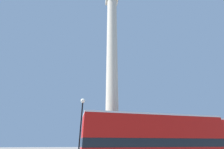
{
  "coord_description": "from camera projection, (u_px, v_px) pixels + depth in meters",
  "views": [
    {
      "loc": [
        -2.91,
        -17.89,
        2.47
      ],
      "look_at": [
        0.0,
        0.0,
        10.8
      ],
      "focal_mm": 24.0,
      "sensor_mm": 36.0,
      "label": 1
    }
  ],
  "objects": [
    {
      "name": "monument_column",
      "position": [
        112.0,
        101.0,
        18.45
      ],
      "size": [
        6.0,
        6.0,
        26.7
      ],
      "color": "#BCB29E",
      "rests_on": "ground_plane"
    },
    {
      "name": "bus_b",
      "position": [
        155.0,
        144.0,
        10.93
      ],
      "size": [
        10.71,
        3.27,
        4.43
      ],
      "rotation": [
        0.0,
        0.0,
        0.07
      ],
      "color": "#B7140F",
      "rests_on": "ground_plane"
    },
    {
      "name": "equestrian_statue",
      "position": [
        198.0,
        149.0,
        21.0
      ],
      "size": [
        4.09,
        3.22,
        6.07
      ],
      "rotation": [
        0.0,
        0.0,
        -0.17
      ],
      "color": "#BCB29E",
      "rests_on": "ground_plane"
    },
    {
      "name": "street_lamp",
      "position": [
        81.0,
        125.0,
        14.83
      ],
      "size": [
        0.48,
        0.48,
        6.8
      ],
      "color": "black",
      "rests_on": "ground_plane"
    }
  ]
}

